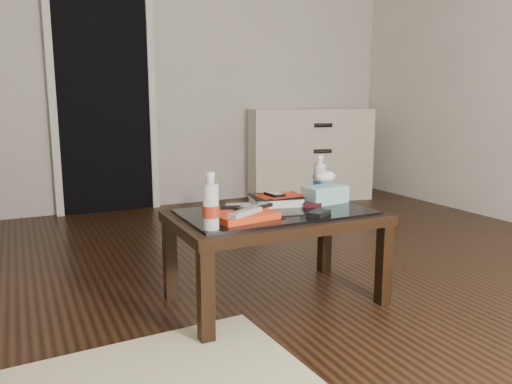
# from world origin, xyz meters

# --- Properties ---
(ground) EXTENTS (5.00, 5.00, 0.00)m
(ground) POSITION_xyz_m (0.00, 0.00, 0.00)
(ground) COLOR black
(ground) RESTS_ON ground
(doorway) EXTENTS (0.90, 0.08, 2.07)m
(doorway) POSITION_xyz_m (-0.40, 2.47, 1.02)
(doorway) COLOR black
(doorway) RESTS_ON ground
(coffee_table) EXTENTS (1.00, 0.60, 0.46)m
(coffee_table) POSITION_xyz_m (-0.01, -0.01, 0.40)
(coffee_table) COLOR black
(coffee_table) RESTS_ON ground
(dresser) EXTENTS (1.28, 0.75, 0.90)m
(dresser) POSITION_xyz_m (1.55, 2.23, 0.45)
(dresser) COLOR beige
(dresser) RESTS_ON ground
(magazines) EXTENTS (0.31, 0.25, 0.03)m
(magazines) POSITION_xyz_m (-0.22, -0.08, 0.48)
(magazines) COLOR red
(magazines) RESTS_ON coffee_table
(remote_silver) EXTENTS (0.20, 0.14, 0.02)m
(remote_silver) POSITION_xyz_m (-0.23, -0.13, 0.50)
(remote_silver) COLOR #ABABB0
(remote_silver) RESTS_ON magazines
(remote_black_front) EXTENTS (0.21, 0.11, 0.02)m
(remote_black_front) POSITION_xyz_m (-0.15, -0.05, 0.50)
(remote_black_front) COLOR black
(remote_black_front) RESTS_ON magazines
(remote_black_back) EXTENTS (0.21, 0.11, 0.02)m
(remote_black_back) POSITION_xyz_m (-0.19, -0.01, 0.50)
(remote_black_back) COLOR black
(remote_black_back) RESTS_ON magazines
(textbook) EXTENTS (0.28, 0.25, 0.05)m
(textbook) POSITION_xyz_m (0.06, 0.12, 0.48)
(textbook) COLOR black
(textbook) RESTS_ON coffee_table
(dvd_mailers) EXTENTS (0.20, 0.15, 0.01)m
(dvd_mailers) POSITION_xyz_m (0.05, 0.12, 0.51)
(dvd_mailers) COLOR #B2250B
(dvd_mailers) RESTS_ON textbook
(ipod) EXTENTS (0.08, 0.11, 0.02)m
(ipod) POSITION_xyz_m (0.04, 0.10, 0.52)
(ipod) COLOR black
(ipod) RESTS_ON dvd_mailers
(flip_phone) EXTENTS (0.10, 0.09, 0.02)m
(flip_phone) POSITION_xyz_m (0.20, -0.01, 0.47)
(flip_phone) COLOR black
(flip_phone) RESTS_ON coffee_table
(wallet) EXTENTS (0.14, 0.12, 0.02)m
(wallet) POSITION_xyz_m (0.12, -0.18, 0.47)
(wallet) COLOR black
(wallet) RESTS_ON coffee_table
(water_bottle_left) EXTENTS (0.07, 0.07, 0.24)m
(water_bottle_left) POSITION_xyz_m (-0.42, -0.20, 0.58)
(water_bottle_left) COLOR silver
(water_bottle_left) RESTS_ON coffee_table
(water_bottle_right) EXTENTS (0.08, 0.08, 0.24)m
(water_bottle_right) POSITION_xyz_m (0.35, 0.17, 0.58)
(water_bottle_right) COLOR silver
(water_bottle_right) RESTS_ON coffee_table
(tissue_box) EXTENTS (0.25, 0.15, 0.09)m
(tissue_box) POSITION_xyz_m (0.30, 0.05, 0.51)
(tissue_box) COLOR teal
(tissue_box) RESTS_ON coffee_table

